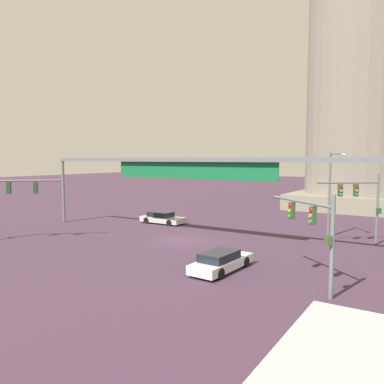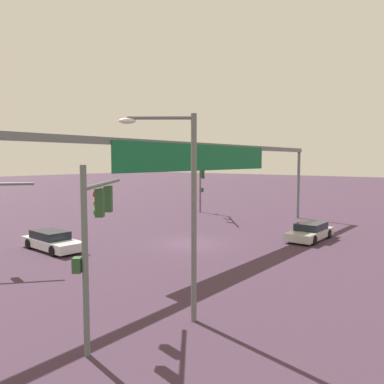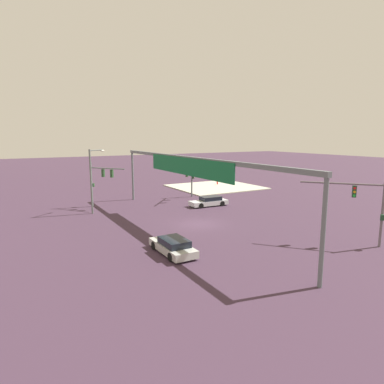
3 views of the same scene
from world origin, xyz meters
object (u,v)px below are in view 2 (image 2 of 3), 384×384
traffic_signal_cross_street (96,222)px  sedan_car_waiting_far (52,241)px  sedan_car_approaching (310,232)px  streetlamp_curved_arm (184,201)px  traffic_signal_opposite_side (201,179)px

traffic_signal_cross_street → sedan_car_waiting_far: bearing=26.4°
traffic_signal_cross_street → sedan_car_waiting_far: 13.79m
sedan_car_approaching → traffic_signal_cross_street: bearing=0.7°
traffic_signal_cross_street → sedan_car_approaching: 19.41m
traffic_signal_cross_street → sedan_car_waiting_far: size_ratio=1.12×
sedan_car_waiting_far → streetlamp_curved_arm: bearing=-10.3°
traffic_signal_cross_street → sedan_car_approaching: bearing=-36.7°
sedan_car_approaching → sedan_car_waiting_far: 17.72m
streetlamp_curved_arm → sedan_car_waiting_far: size_ratio=1.47×
streetlamp_curved_arm → sedan_car_waiting_far: bearing=-51.0°
traffic_signal_opposite_side → streetlamp_curved_arm: (22.05, 15.69, 0.55)m
streetlamp_curved_arm → sedan_car_approaching: 17.05m
streetlamp_curved_arm → traffic_signal_cross_street: bearing=22.3°
traffic_signal_opposite_side → traffic_signal_cross_street: 28.44m
traffic_signal_cross_street → streetlamp_curved_arm: streetlamp_curved_arm is taller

